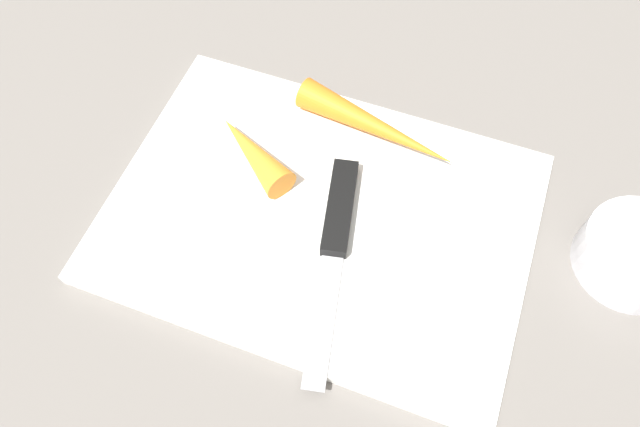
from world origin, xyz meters
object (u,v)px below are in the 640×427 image
object	(u,v)px
cutting_board	(320,217)
knife	(338,221)
carrot_short	(252,152)
small_bowl	(635,255)
carrot_long	(376,127)

from	to	relation	value
cutting_board	knife	world-z (taller)	knife
cutting_board	carrot_short	bearing A→B (deg)	158.18
knife	small_bowl	xyz separation A→B (m)	(0.24, 0.06, -0.00)
cutting_board	carrot_long	xyz separation A→B (m)	(0.02, 0.09, 0.02)
knife	small_bowl	size ratio (longest dim) A/B	2.17
cutting_board	carrot_short	xyz separation A→B (m)	(-0.07, 0.03, 0.02)
knife	carrot_long	bearing A→B (deg)	167.07
cutting_board	carrot_long	size ratio (longest dim) A/B	2.31
knife	carrot_short	distance (m)	0.10
knife	small_bowl	distance (m)	0.25
knife	carrot_long	size ratio (longest dim) A/B	1.28
carrot_short	small_bowl	world-z (taller)	carrot_short
knife	cutting_board	bearing A→B (deg)	-116.69
carrot_long	carrot_short	xyz separation A→B (m)	(-0.09, -0.06, 0.00)
knife	carrot_short	size ratio (longest dim) A/B	2.21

